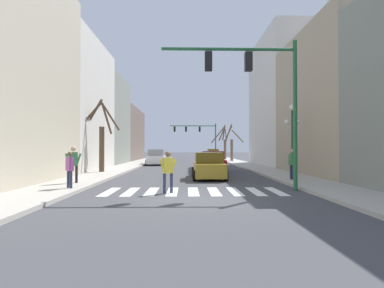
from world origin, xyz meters
The scene contains 20 objects.
ground_plane centered at (0.00, 0.00, 0.00)m, with size 240.00×240.00×0.00m, color #424247.
sidewalk_left centered at (-6.10, 0.00, 0.07)m, with size 2.62×90.00×0.15m.
sidewalk_right centered at (6.10, 0.00, 0.07)m, with size 2.62×90.00×0.15m.
building_row_left centered at (-10.41, 15.02, 5.10)m, with size 6.00×45.91×11.55m.
building_row_right centered at (10.41, 11.34, 5.54)m, with size 6.00×31.62×13.37m.
crosswalk_stripes centered at (0.00, 1.95, 0.00)m, with size 7.65×2.60×0.01m.
traffic_signal_near centered at (2.90, 2.19, 4.79)m, with size 6.04×0.28×6.68m.
traffic_signal_far centered at (1.65, 38.44, 4.46)m, with size 7.65×0.28×5.95m.
street_lamp_right_corner centered at (6.40, 7.80, 3.32)m, with size 0.95×0.36×4.50m.
car_parked_left_near centered at (1.78, 12.79, 0.76)m, with size 2.02×4.16×1.63m.
car_parked_right_far centered at (1.07, 7.44, 0.75)m, with size 2.02×4.27×1.61m.
car_driving_away_lane centered at (3.69, 34.21, 0.80)m, with size 1.96×4.70×1.73m.
car_parked_left_far centered at (-3.64, 22.40, 0.80)m, with size 2.07×4.17×1.73m.
pedestrian_crossing_street centered at (-5.91, 3.93, 1.22)m, with size 0.76×0.37×1.81m.
pedestrian_waiting_at_curb centered at (-5.36, 2.06, 1.08)m, with size 0.54×0.53×1.57m.
pedestrian_on_left_sidewalk centered at (-1.07, 1.53, 1.03)m, with size 0.75×0.33×1.75m.
pedestrian_on_right_sidewalk centered at (5.52, 5.37, 1.14)m, with size 0.25×0.73×1.68m.
street_tree_left_near centered at (-6.63, 11.12, 2.67)m, with size 2.92×1.93×5.37m.
street_tree_right_mid centered at (5.83, 29.43, 2.38)m, with size 2.48×1.78×5.04m.
street_tree_right_near centered at (5.50, 35.44, 2.74)m, with size 2.56×1.57×5.36m.
Camera 1 is at (-0.30, -11.00, 1.88)m, focal length 28.00 mm.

